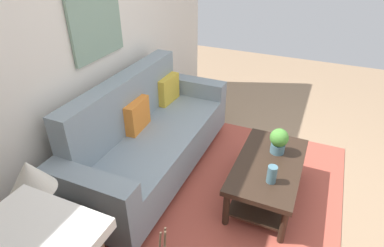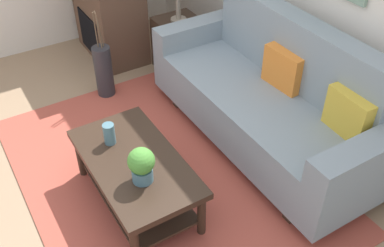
{
  "view_description": "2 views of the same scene",
  "coord_description": "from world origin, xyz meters",
  "px_view_note": "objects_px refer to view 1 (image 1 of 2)",
  "views": [
    {
      "loc": [
        -2.31,
        -0.1,
        2.3
      ],
      "look_at": [
        0.14,
        0.97,
        0.69
      ],
      "focal_mm": 29.78,
      "sensor_mm": 36.0,
      "label": 1
    },
    {
      "loc": [
        2.31,
        -0.64,
        2.57
      ],
      "look_at": [
        0.26,
        0.6,
        0.65
      ],
      "focal_mm": 41.8,
      "sensor_mm": 36.0,
      "label": 2
    }
  ],
  "objects_px": {
    "potted_plant_tabletop": "(279,140)",
    "table_lamp": "(31,179)",
    "framed_painting": "(97,26)",
    "couch": "(149,138)",
    "coffee_table": "(268,172)",
    "tabletop_vase": "(272,174)",
    "throw_pillow_orange": "(137,115)",
    "throw_pillow_mustard": "(168,89)"
  },
  "relations": [
    {
      "from": "throw_pillow_orange",
      "to": "coffee_table",
      "type": "relative_size",
      "value": 0.33
    },
    {
      "from": "coffee_table",
      "to": "table_lamp",
      "type": "xyz_separation_m",
      "value": [
        -1.5,
        1.22,
        0.68
      ]
    },
    {
      "from": "potted_plant_tabletop",
      "to": "framed_painting",
      "type": "xyz_separation_m",
      "value": [
        -0.29,
        1.76,
        0.98
      ]
    },
    {
      "from": "couch",
      "to": "potted_plant_tabletop",
      "type": "relative_size",
      "value": 8.49
    },
    {
      "from": "tabletop_vase",
      "to": "table_lamp",
      "type": "distance_m",
      "value": 1.86
    },
    {
      "from": "tabletop_vase",
      "to": "coffee_table",
      "type": "bearing_deg",
      "value": 14.74
    },
    {
      "from": "potted_plant_tabletop",
      "to": "table_lamp",
      "type": "height_order",
      "value": "table_lamp"
    },
    {
      "from": "coffee_table",
      "to": "table_lamp",
      "type": "distance_m",
      "value": 2.05
    },
    {
      "from": "table_lamp",
      "to": "couch",
      "type": "bearing_deg",
      "value": 1.29
    },
    {
      "from": "throw_pillow_orange",
      "to": "tabletop_vase",
      "type": "height_order",
      "value": "throw_pillow_orange"
    },
    {
      "from": "couch",
      "to": "potted_plant_tabletop",
      "type": "xyz_separation_m",
      "value": [
        0.29,
        -1.29,
        0.14
      ]
    },
    {
      "from": "throw_pillow_orange",
      "to": "throw_pillow_mustard",
      "type": "relative_size",
      "value": 1.0
    },
    {
      "from": "table_lamp",
      "to": "framed_painting",
      "type": "distance_m",
      "value": 1.6
    },
    {
      "from": "throw_pillow_mustard",
      "to": "tabletop_vase",
      "type": "height_order",
      "value": "throw_pillow_mustard"
    },
    {
      "from": "throw_pillow_orange",
      "to": "tabletop_vase",
      "type": "relative_size",
      "value": 2.19
    },
    {
      "from": "throw_pillow_mustard",
      "to": "potted_plant_tabletop",
      "type": "relative_size",
      "value": 1.37
    },
    {
      "from": "throw_pillow_mustard",
      "to": "coffee_table",
      "type": "height_order",
      "value": "throw_pillow_mustard"
    },
    {
      "from": "potted_plant_tabletop",
      "to": "table_lamp",
      "type": "bearing_deg",
      "value": 143.56
    },
    {
      "from": "throw_pillow_orange",
      "to": "framed_painting",
      "type": "relative_size",
      "value": 0.51
    },
    {
      "from": "throw_pillow_orange",
      "to": "potted_plant_tabletop",
      "type": "xyz_separation_m",
      "value": [
        0.29,
        -1.41,
        -0.11
      ]
    },
    {
      "from": "throw_pillow_mustard",
      "to": "throw_pillow_orange",
      "type": "bearing_deg",
      "value": 180.0
    },
    {
      "from": "potted_plant_tabletop",
      "to": "table_lamp",
      "type": "distance_m",
      "value": 2.16
    },
    {
      "from": "throw_pillow_orange",
      "to": "couch",
      "type": "bearing_deg",
      "value": -90.0
    },
    {
      "from": "table_lamp",
      "to": "throw_pillow_mustard",
      "type": "bearing_deg",
      "value": 4.28
    },
    {
      "from": "framed_painting",
      "to": "couch",
      "type": "bearing_deg",
      "value": -90.0
    },
    {
      "from": "framed_painting",
      "to": "tabletop_vase",
      "type": "bearing_deg",
      "value": -95.44
    },
    {
      "from": "throw_pillow_mustard",
      "to": "table_lamp",
      "type": "bearing_deg",
      "value": -175.72
    },
    {
      "from": "throw_pillow_orange",
      "to": "table_lamp",
      "type": "height_order",
      "value": "table_lamp"
    },
    {
      "from": "throw_pillow_orange",
      "to": "coffee_table",
      "type": "height_order",
      "value": "throw_pillow_orange"
    },
    {
      "from": "coffee_table",
      "to": "table_lamp",
      "type": "bearing_deg",
      "value": 140.74
    },
    {
      "from": "couch",
      "to": "potted_plant_tabletop",
      "type": "bearing_deg",
      "value": -77.29
    },
    {
      "from": "tabletop_vase",
      "to": "potted_plant_tabletop",
      "type": "relative_size",
      "value": 0.63
    },
    {
      "from": "throw_pillow_orange",
      "to": "throw_pillow_mustard",
      "type": "bearing_deg",
      "value": 0.0
    },
    {
      "from": "coffee_table",
      "to": "couch",
      "type": "bearing_deg",
      "value": 93.93
    },
    {
      "from": "coffee_table",
      "to": "tabletop_vase",
      "type": "bearing_deg",
      "value": -165.26
    },
    {
      "from": "table_lamp",
      "to": "potted_plant_tabletop",
      "type": "bearing_deg",
      "value": -36.44
    },
    {
      "from": "tabletop_vase",
      "to": "potted_plant_tabletop",
      "type": "distance_m",
      "value": 0.47
    },
    {
      "from": "throw_pillow_mustard",
      "to": "framed_painting",
      "type": "distance_m",
      "value": 1.17
    },
    {
      "from": "tabletop_vase",
      "to": "framed_painting",
      "type": "relative_size",
      "value": 0.23
    },
    {
      "from": "potted_plant_tabletop",
      "to": "table_lamp",
      "type": "xyz_separation_m",
      "value": [
        -1.7,
        1.26,
        0.42
      ]
    },
    {
      "from": "couch",
      "to": "coffee_table",
      "type": "xyz_separation_m",
      "value": [
        0.09,
        -1.26,
        -0.12
      ]
    },
    {
      "from": "throw_pillow_mustard",
      "to": "tabletop_vase",
      "type": "bearing_deg",
      "value": -120.79
    }
  ]
}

